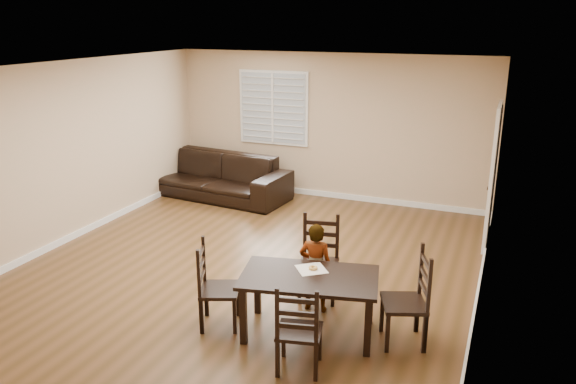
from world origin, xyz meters
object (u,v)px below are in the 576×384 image
at_px(donut, 313,268).
at_px(sofa, 217,176).
at_px(chair_near, 320,258).
at_px(chair_right, 416,301).
at_px(chair_far, 298,336).
at_px(child, 316,267).
at_px(chair_left, 209,288).
at_px(dining_table, 309,284).

height_order(donut, sofa, sofa).
bearing_deg(chair_near, chair_right, -38.84).
xyz_separation_m(chair_near, chair_far, (0.35, -1.68, -0.04)).
bearing_deg(child, chair_right, 161.66).
distance_m(chair_right, donut, 1.13).
bearing_deg(chair_right, chair_left, -97.84).
distance_m(chair_left, child, 1.24).
xyz_separation_m(dining_table, chair_left, (-1.08, -0.25, -0.14)).
bearing_deg(donut, chair_right, 4.47).
distance_m(chair_far, chair_right, 1.37).
distance_m(dining_table, chair_near, 0.95).
xyz_separation_m(dining_table, child, (-0.11, 0.51, -0.05)).
xyz_separation_m(chair_far, sofa, (-3.47, 4.70, -0.02)).
bearing_deg(chair_left, sofa, 5.93).
height_order(dining_table, child, child).
relative_size(dining_table, chair_far, 1.69).
bearing_deg(sofa, donut, -43.02).
distance_m(chair_left, chair_right, 2.23).
height_order(chair_far, child, child).
xyz_separation_m(chair_far, donut, (-0.18, 0.92, 0.28)).
bearing_deg(sofa, dining_table, -44.08).
bearing_deg(sofa, chair_near, -38.22).
bearing_deg(chair_near, child, -89.60).
relative_size(chair_near, child, 0.96).
xyz_separation_m(chair_near, sofa, (-3.11, 3.02, -0.06)).
height_order(chair_right, child, child).
relative_size(dining_table, chair_near, 1.54).
xyz_separation_m(chair_right, sofa, (-4.40, 3.69, -0.06)).
bearing_deg(chair_right, donut, -106.29).
relative_size(chair_far, donut, 9.45).
relative_size(chair_left, child, 0.92).
xyz_separation_m(child, sofa, (-3.20, 3.43, -0.13)).
distance_m(chair_far, donut, 0.98).
height_order(chair_left, sofa, chair_left).
bearing_deg(child, chair_near, -84.23).
height_order(dining_table, sofa, sofa).
xyz_separation_m(dining_table, donut, (-0.02, 0.16, 0.11)).
bearing_deg(child, donut, 98.80).
height_order(chair_near, donut, chair_near).
distance_m(dining_table, donut, 0.20).
relative_size(dining_table, chair_right, 1.52).
distance_m(chair_near, child, 0.42).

